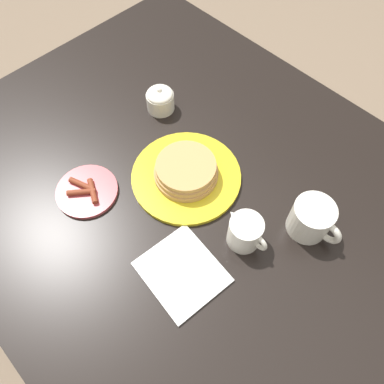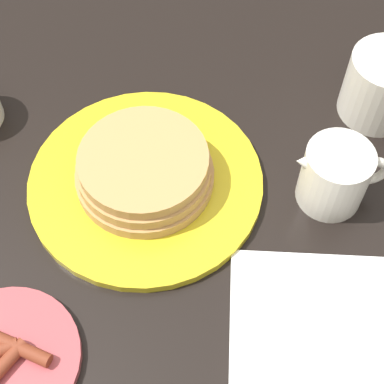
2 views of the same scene
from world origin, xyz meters
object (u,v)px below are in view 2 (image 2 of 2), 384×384
pancake_plate (145,175)px  napkin (314,322)px  creamer_pitcher (334,175)px  side_plate_bacon (4,360)px

pancake_plate → napkin: pancake_plate is taller
creamer_pitcher → napkin: bearing=-104.8°
creamer_pitcher → napkin: (-0.04, -0.16, -0.04)m
pancake_plate → creamer_pitcher: creamer_pitcher is taller
side_plate_bacon → creamer_pitcher: creamer_pitcher is taller
side_plate_bacon → creamer_pitcher: (0.36, 0.18, 0.04)m
side_plate_bacon → napkin: (0.32, 0.03, -0.00)m
side_plate_bacon → napkin: 0.32m
creamer_pitcher → pancake_plate: bearing=173.4°
napkin → pancake_plate: bearing=133.9°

